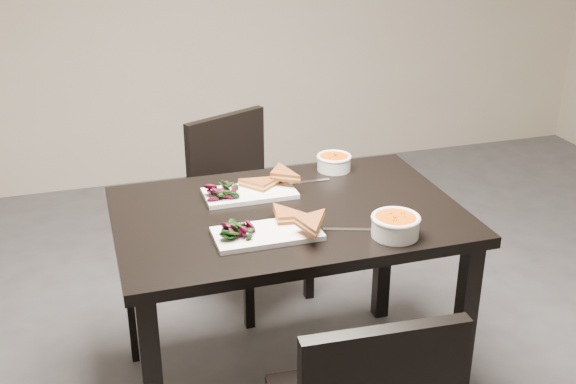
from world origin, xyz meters
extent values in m
cube|color=black|center=(-0.38, 0.27, 0.73)|extent=(1.20, 0.80, 0.04)
cube|color=black|center=(0.16, -0.07, 0.35)|extent=(0.06, 0.06, 0.71)
cube|color=black|center=(-0.92, 0.61, 0.35)|extent=(0.06, 0.06, 0.71)
cube|color=black|center=(0.16, 0.61, 0.35)|extent=(0.06, 0.06, 0.71)
cube|color=black|center=(-0.34, 0.93, 0.43)|extent=(0.56, 0.56, 0.04)
cube|color=black|center=(-0.43, 0.69, 0.21)|extent=(0.05, 0.05, 0.41)
cube|color=black|center=(-0.10, 0.84, 0.21)|extent=(0.05, 0.05, 0.41)
cube|color=black|center=(-0.58, 1.02, 0.21)|extent=(0.05, 0.05, 0.41)
cube|color=black|center=(-0.25, 1.17, 0.21)|extent=(0.05, 0.05, 0.41)
cube|color=black|center=(-0.42, 1.10, 0.65)|extent=(0.40, 0.21, 0.40)
cube|color=white|center=(-0.50, 0.10, 0.76)|extent=(0.35, 0.17, 0.02)
cylinder|color=white|center=(-0.10, -0.02, 0.78)|extent=(0.15, 0.15, 0.06)
cylinder|color=#CA5709|center=(-0.10, -0.02, 0.81)|extent=(0.13, 0.13, 0.02)
torus|color=white|center=(-0.10, -0.02, 0.81)|extent=(0.16, 0.16, 0.02)
cube|color=silver|center=(-0.23, 0.06, 0.75)|extent=(0.18, 0.07, 0.00)
cube|color=white|center=(-0.47, 0.43, 0.76)|extent=(0.33, 0.17, 0.02)
cylinder|color=white|center=(-0.09, 0.58, 0.78)|extent=(0.13, 0.13, 0.05)
cylinder|color=#CA5709|center=(-0.09, 0.58, 0.80)|extent=(0.11, 0.11, 0.02)
torus|color=white|center=(-0.09, 0.58, 0.81)|extent=(0.14, 0.14, 0.01)
cube|color=silver|center=(-0.23, 0.49, 0.75)|extent=(0.18, 0.02, 0.00)
camera|label=1|loc=(-1.03, -1.85, 1.79)|focal=43.72mm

